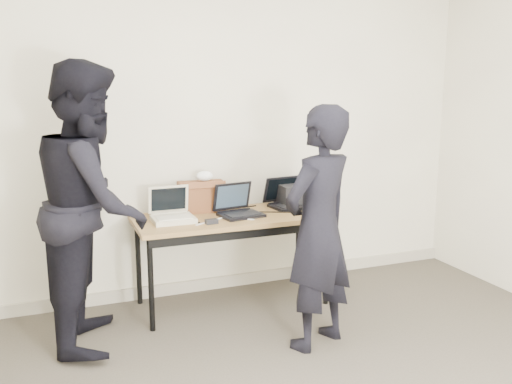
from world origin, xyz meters
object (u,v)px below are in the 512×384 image
equipment_box (296,194)px  leather_satchel (201,196)px  laptop_beige (172,214)px  laptop_center (238,208)px  person_typist (318,229)px  desk (233,223)px  laptop_right (288,200)px  person_observer (93,205)px

equipment_box → leather_satchel: bearing=177.5°
leather_satchel → equipment_box: 0.81m
laptop_beige → laptop_center: 0.51m
leather_satchel → person_typist: person_typist is taller
desk → leather_satchel: bearing=129.0°
person_typist → laptop_center: bearing=-98.2°
laptop_beige → laptop_center: laptop_beige is taller
laptop_right → person_typist: (-0.24, -1.00, 0.03)m
equipment_box → person_typist: 1.09m
equipment_box → laptop_center: bearing=-162.9°
laptop_center → equipment_box: size_ratio=1.19×
leather_satchel → equipment_box: (0.81, -0.04, -0.04)m
desk → equipment_box: size_ratio=5.05×
laptop_center → person_observer: person_observer is taller
equipment_box → laptop_right: bearing=-155.9°
person_typist → person_observer: 1.50m
desk → laptop_beige: (-0.46, 0.03, 0.11)m
laptop_beige → person_typist: (0.76, -0.88, 0.03)m
laptop_beige → leather_satchel: 0.36m
desk → laptop_center: 0.12m
person_typist → laptop_beige: bearing=-73.3°
desk → person_typist: (0.30, -0.85, 0.14)m
equipment_box → desk: bearing=-163.1°
laptop_beige → equipment_box: bearing=8.7°
laptop_center → equipment_box: 0.61m
leather_satchel → person_observer: size_ratio=0.20×
laptop_right → person_observer: person_observer is taller
laptop_center → person_observer: bearing=-176.8°
desk → leather_satchel: size_ratio=4.05×
desk → laptop_beige: 0.48m
laptop_right → equipment_box: size_ratio=1.21×
laptop_center → equipment_box: bearing=8.5°
laptop_center → person_observer: size_ratio=0.19×
laptop_beige → person_typist: person_typist is taller
laptop_right → person_observer: 1.64m
laptop_right → person_typist: 1.03m
laptop_center → laptop_right: bearing=7.1°
person_typist → person_observer: size_ratio=0.85×
leather_satchel → person_observer: person_observer is taller
leather_satchel → laptop_right: bearing=-2.2°
desk → equipment_box: (0.63, 0.19, 0.15)m
desk → laptop_right: laptop_right is taller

